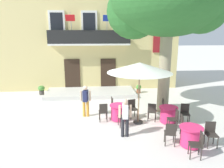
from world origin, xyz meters
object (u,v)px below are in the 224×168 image
Objects in this scene: cafe_table_near_tree at (168,114)px; cafe_table_front at (191,136)px; cafe_chair_middle_1 at (125,115)px; cafe_umbrella at (140,68)px; cafe_chair_front_3 at (198,143)px; cafe_chair_front_1 at (184,124)px; cafe_chair_front_2 at (170,132)px; cafe_chair_middle_0 at (103,111)px; ground_planter_right at (139,88)px; cafe_table_middle at (119,112)px; pedestrian_mid_plaza at (125,116)px; plane_tree at (166,5)px; cafe_chair_near_tree_2 at (152,111)px; cafe_chair_middle_2 at (132,107)px; ground_planter_left at (41,90)px; cafe_chair_near_tree_0 at (185,112)px; cafe_chair_near_tree_3 at (174,118)px; cafe_chair_middle_3 at (114,105)px; cafe_chair_near_tree_1 at (165,106)px; cafe_chair_front_0 at (211,132)px; pedestrian_near_entrance at (86,99)px.

cafe_table_front is (0.07, -2.15, 0.00)m from cafe_table_near_tree.
cafe_table_near_tree is 2.12m from cafe_chair_middle_1.
cafe_chair_middle_1 is 0.31× the size of cafe_umbrella.
cafe_umbrella reaches higher than cafe_chair_front_3.
cafe_chair_front_2 is (-0.82, -0.65, 0.00)m from cafe_chair_front_1.
cafe_chair_middle_0 reaches higher than ground_planter_right.
pedestrian_mid_plaza reaches higher than cafe_table_middle.
plane_tree is at bearing 43.71° from cafe_umbrella.
cafe_chair_middle_0 is at bearing 175.40° from cafe_chair_near_tree_2.
cafe_chair_front_3 is at bearing -67.23° from cafe_chair_middle_2.
cafe_table_near_tree is 8.77m from ground_planter_left.
cafe_chair_front_2 is (1.61, -2.55, 0.14)m from cafe_table_middle.
cafe_chair_near_tree_2 is at bearing -122.47° from plane_tree.
cafe_chair_middle_1 is 2.32m from cafe_chair_front_2.
pedestrian_mid_plaza is (-2.38, 0.22, 0.37)m from cafe_chair_front_1.
cafe_chair_middle_0 is at bearing -51.05° from ground_planter_left.
cafe_chair_front_2 is 1.55× the size of ground_planter_right.
cafe_table_middle is 3.02m from cafe_chair_front_2.
cafe_chair_near_tree_0 is 1.00× the size of cafe_chair_front_3.
ground_planter_right is at bearing 93.91° from cafe_chair_front_1.
cafe_chair_near_tree_3 is at bearing -91.24° from cafe_table_near_tree.
cafe_chair_near_tree_0 is at bearing -23.37° from cafe_chair_middle_3.
cafe_chair_near_tree_1 is 1.05× the size of cafe_table_middle.
ground_planter_left is at bearing 152.50° from plane_tree.
cafe_chair_middle_0 is 1.00× the size of cafe_chair_middle_2.
cafe_chair_near_tree_2 is at bearing 118.37° from cafe_chair_front_1.
pedestrian_mid_plaza is (0.19, -2.43, 0.37)m from cafe_chair_middle_3.
cafe_chair_middle_1 is at bearing -119.02° from cafe_chair_middle_2.
plane_tree is 8.00× the size of cafe_chair_front_2.
cafe_chair_front_3 is (1.53, -3.64, 0.00)m from cafe_chair_middle_2.
cafe_umbrella is at bearing 149.11° from cafe_chair_near_tree_3.
cafe_table_middle is at bearing 139.19° from cafe_chair_front_0.
cafe_chair_near_tree_1 is 1.44× the size of ground_planter_left.
cafe_chair_middle_0 is at bearing 146.32° from cafe_chair_middle_1.
cafe_umbrella is 7.96m from ground_planter_left.
cafe_chair_near_tree_2 is at bearing 167.37° from cafe_chair_near_tree_0.
cafe_chair_near_tree_1 is 2.39m from cafe_table_middle.
cafe_chair_middle_0 is 1.00× the size of cafe_chair_middle_1.
cafe_chair_near_tree_2 is 2.20m from cafe_umbrella.
cafe_chair_front_2 is 1.44× the size of ground_planter_left.
cafe_chair_near_tree_0 and cafe_chair_near_tree_3 have the same top height.
cafe_table_near_tree is (-0.15, -1.57, -5.06)m from plane_tree.
cafe_table_middle reaches higher than ground_planter_right.
cafe_table_front is at bearing -53.67° from cafe_chair_middle_3.
cafe_chair_near_tree_0 is 2.47m from cafe_chair_middle_2.
cafe_table_middle is at bearing 154.19° from cafe_umbrella.
plane_tree reaches higher than ground_planter_left.
cafe_chair_middle_1 is at bearing -37.08° from pedestrian_near_entrance.
pedestrian_mid_plaza is at bearing -130.83° from plane_tree.
cafe_chair_front_2 is at bearing -105.25° from cafe_chair_near_tree_1.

